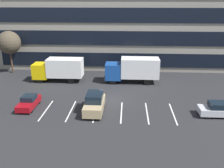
% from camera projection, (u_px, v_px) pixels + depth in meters
% --- Properties ---
extents(ground_plane, '(120.00, 120.00, 0.00)m').
position_uv_depth(ground_plane, '(111.00, 100.00, 31.29)').
color(ground_plane, '#262628').
extents(office_building, '(40.36, 10.85, 21.60)m').
position_uv_depth(office_building, '(117.00, 4.00, 44.71)').
color(office_building, gray).
rests_on(office_building, ground_plane).
extents(lot_markings, '(14.14, 5.40, 0.01)m').
position_uv_depth(lot_markings, '(109.00, 112.00, 28.04)').
color(lot_markings, silver).
rests_on(lot_markings, ground_plane).
extents(box_truck_blue, '(7.85, 2.60, 3.64)m').
position_uv_depth(box_truck_blue, '(133.00, 69.00, 37.00)').
color(box_truck_blue, '#194799').
rests_on(box_truck_blue, ground_plane).
extents(box_truck_yellow, '(7.43, 2.46, 3.44)m').
position_uv_depth(box_truck_yellow, '(59.00, 69.00, 37.56)').
color(box_truck_yellow, yellow).
rests_on(box_truck_yellow, ground_plane).
extents(sedan_maroon, '(1.64, 3.93, 1.41)m').
position_uv_depth(sedan_maroon, '(29.00, 102.00, 28.92)').
color(sedan_maroon, maroon).
rests_on(sedan_maroon, ground_plane).
extents(suv_tan, '(1.97, 4.64, 2.10)m').
position_uv_depth(suv_tan, '(95.00, 103.00, 27.78)').
color(suv_tan, tan).
rests_on(suv_tan, ground_plane).
extents(sedan_silver, '(4.30, 1.80, 1.54)m').
position_uv_depth(sedan_silver, '(219.00, 110.00, 26.85)').
color(sedan_silver, silver).
rests_on(sedan_silver, ground_plane).
extents(bare_tree, '(3.65, 3.65, 6.85)m').
position_uv_depth(bare_tree, '(9.00, 43.00, 40.77)').
color(bare_tree, '#473323').
rests_on(bare_tree, ground_plane).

